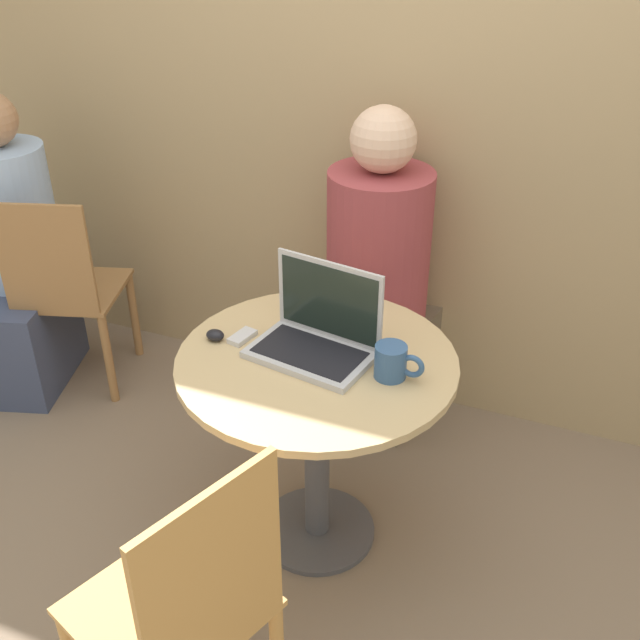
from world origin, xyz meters
TOP-DOWN VIEW (x-y plane):
  - ground_plane at (0.00, 0.00)m, footprint 12.00×12.00m
  - back_wall at (0.00, 0.91)m, footprint 7.00×0.05m
  - round_table at (0.00, 0.00)m, footprint 0.83×0.83m
  - laptop at (-0.01, 0.03)m, footprint 0.38×0.27m
  - cell_phone at (-0.25, 0.01)m, footprint 0.06×0.10m
  - computer_mouse at (-0.32, -0.02)m, footprint 0.06×0.05m
  - coffee_cup at (0.23, -0.01)m, footprint 0.14×0.09m
  - chair_empty at (-0.01, -0.76)m, footprint 0.51×0.51m
  - person_seated at (-0.03, 0.73)m, footprint 0.43×0.60m
  - chair_background at (-1.28, 0.41)m, footprint 0.50×0.50m
  - person_background at (-1.53, 0.42)m, footprint 0.47×0.59m

SIDE VIEW (x-z plane):
  - ground_plane at x=0.00m, z-range 0.00..0.00m
  - chair_background at x=-1.28m, z-range 0.01..0.90m
  - chair_empty at x=-0.01m, z-range 0.01..0.93m
  - person_background at x=-1.53m, z-range -0.10..1.12m
  - person_seated at x=-0.03m, z-range -0.11..1.17m
  - round_table at x=0.00m, z-range 0.20..0.91m
  - cell_phone at x=-0.25m, z-range 0.71..0.73m
  - computer_mouse at x=-0.32m, z-range 0.71..0.74m
  - coffee_cup at x=0.23m, z-range 0.71..0.81m
  - laptop at x=-0.01m, z-range 0.64..0.91m
  - back_wall at x=0.00m, z-range 0.00..2.60m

